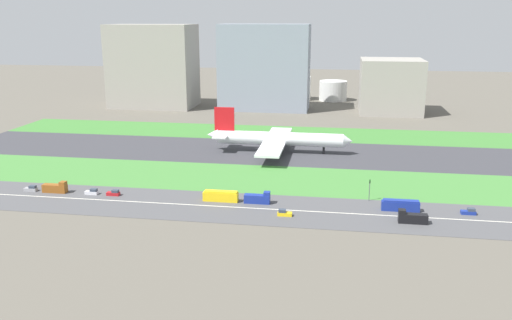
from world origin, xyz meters
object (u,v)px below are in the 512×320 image
truck_2 (412,218)px  car_2 (469,212)px  terminal_building (153,66)px  fuel_tank_west (298,88)px  airliner (276,139)px  truck_1 (56,188)px  fuel_tank_centre (333,91)px  traffic_light (370,189)px  hangar_building (265,67)px  car_0 (284,213)px  truck_0 (258,198)px  bus_0 (221,196)px  bus_1 (400,205)px  car_1 (92,192)px  office_tower (391,86)px  car_3 (31,189)px  car_5 (114,193)px

truck_2 → car_2: truck_2 is taller
terminal_building → fuel_tank_west: terminal_building is taller
airliner → truck_1: airliner is taller
airliner → truck_1: size_ratio=7.74×
fuel_tank_centre → traffic_light: bearing=-85.9°
hangar_building → traffic_light: bearing=-71.1°
car_0 → truck_0: size_ratio=0.52×
bus_0 → fuel_tank_west: size_ratio=0.63×
truck_2 → fuel_tank_west: (-52.69, 237.00, 6.85)m
bus_1 → airliner: bearing=124.9°
truck_1 → hangar_building: 189.67m
car_0 → fuel_tank_centre: size_ratio=0.22×
truck_2 → car_2: size_ratio=1.91×
truck_0 → fuel_tank_centre: (20.07, 227.00, 5.46)m
airliner → bus_1: airliner is taller
car_1 → office_tower: size_ratio=0.12×
bus_0 → office_tower: bearing=69.3°
car_3 → fuel_tank_west: (74.35, 227.00, 7.60)m
traffic_light → car_5: bearing=-174.6°
car_5 → terminal_building: 190.39m
car_2 → bus_0: bearing=-180.0°
car_0 → terminal_building: terminal_building is taller
airliner → fuel_tank_west: 159.05m
bus_0 → car_1: bus_0 is taller
car_5 → traffic_light: 85.70m
bus_1 → truck_2: 10.26m
truck_2 → terminal_building: terminal_building is taller
truck_2 → fuel_tank_centre: bearing=-83.5°
bus_0 → truck_1: bearing=180.0°
fuel_tank_west → truck_2: bearing=-77.5°
airliner → bus_0: (-10.00, -68.00, -4.41)m
hangar_building → car_5: bearing=-98.0°
hangar_building → fuel_tank_west: size_ratio=3.11×
truck_2 → car_1: (-104.52, 10.00, -0.75)m
car_1 → truck_1: (-13.36, -0.00, 0.75)m
truck_1 → car_1: bearing=0.0°
airliner → truck_0: airliner is taller
car_5 → hangar_building: (25.73, 182.00, 26.33)m
truck_2 → office_tower: (9.16, 192.00, 15.05)m
bus_1 → truck_1: bearing=180.0°
airliner → truck_2: airliner is taller
fuel_tank_west → bus_0: bearing=-91.8°
truck_1 → bus_1: bearing=0.0°
traffic_light → car_0: bearing=-145.5°
car_3 → fuel_tank_centre: (99.86, 227.00, 6.20)m
hangar_building → office_tower: 80.86m
car_2 → fuel_tank_centre: 231.58m
airliner → car_1: 87.55m
terminal_building → fuel_tank_west: 105.36m
truck_2 → car_0: (-37.66, 0.00, -0.75)m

